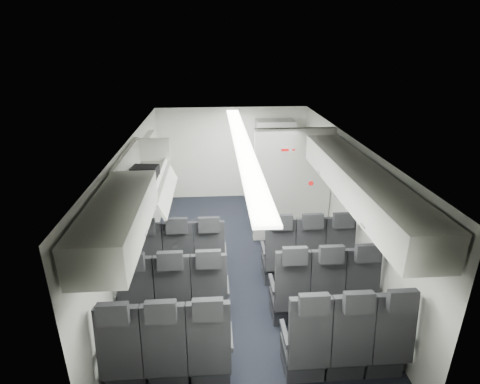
{
  "coord_description": "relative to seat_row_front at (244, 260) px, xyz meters",
  "views": [
    {
      "loc": [
        -0.42,
        -5.45,
        3.53
      ],
      "look_at": [
        0.0,
        0.4,
        1.15
      ],
      "focal_mm": 28.0,
      "sensor_mm": 36.0,
      "label": 1
    }
  ],
  "objects": [
    {
      "name": "cabin_shell",
      "position": [
        0.0,
        0.53,
        0.72
      ],
      "size": [
        3.41,
        6.01,
        2.16
      ],
      "color": "black",
      "rests_on": "ground"
    },
    {
      "name": "seat_row_front",
      "position": [
        0.0,
        0.0,
        0.0
      ],
      "size": [
        3.33,
        0.56,
        1.24
      ],
      "color": "#232326",
      "rests_on": "cabin_shell"
    },
    {
      "name": "seat_row_mid",
      "position": [
        0.0,
        -0.9,
        0.0
      ],
      "size": [
        3.33,
        0.56,
        1.24
      ],
      "color": "#232326",
      "rests_on": "cabin_shell"
    },
    {
      "name": "seat_row_rear",
      "position": [
        0.0,
        -1.8,
        0.0
      ],
      "size": [
        3.33,
        0.56,
        1.24
      ],
      "color": "#232326",
      "rests_on": "cabin_shell"
    },
    {
      "name": "overhead_bin_left_rear",
      "position": [
        -1.4,
        -1.47,
        1.46
      ],
      "size": [
        0.53,
        1.8,
        0.4
      ],
      "color": "white",
      "rests_on": "cabin_shell"
    },
    {
      "name": "overhead_bin_left_front_open",
      "position": [
        -1.44,
        0.28,
        1.33
      ],
      "size": [
        0.64,
        1.7,
        0.72
      ],
      "color": "#9E9E93",
      "rests_on": "cabin_shell"
    },
    {
      "name": "overhead_bin_right_rear",
      "position": [
        1.4,
        -1.47,
        1.46
      ],
      "size": [
        0.53,
        1.8,
        0.4
      ],
      "color": "white",
      "rests_on": "cabin_shell"
    },
    {
      "name": "overhead_bin_right_front",
      "position": [
        1.4,
        0.28,
        1.46
      ],
      "size": [
        0.53,
        1.7,
        0.4
      ],
      "color": "white",
      "rests_on": "cabin_shell"
    },
    {
      "name": "bulkhead_partition",
      "position": [
        0.98,
        1.33,
        0.67
      ],
      "size": [
        1.4,
        0.15,
        2.13
      ],
      "color": "silver",
      "rests_on": "cabin_shell"
    },
    {
      "name": "galley_unit",
      "position": [
        0.95,
        3.25,
        0.55
      ],
      "size": [
        0.85,
        0.52,
        1.9
      ],
      "color": "#939399",
      "rests_on": "cabin_shell"
    },
    {
      "name": "boarding_door",
      "position": [
        -1.64,
        2.09,
        0.55
      ],
      "size": [
        0.12,
        1.27,
        1.86
      ],
      "color": "silver",
      "rests_on": "cabin_shell"
    },
    {
      "name": "flight_attendant",
      "position": [
        0.45,
        1.91,
        0.36
      ],
      "size": [
        0.37,
        0.56,
        1.54
      ],
      "primitive_type": "imported",
      "rotation": [
        0.0,
        0.0,
        1.58
      ],
      "color": "black",
      "rests_on": "ground"
    },
    {
      "name": "carry_on_bag",
      "position": [
        -1.4,
        0.19,
        1.37
      ],
      "size": [
        0.39,
        0.29,
        0.22
      ],
      "primitive_type": "cube",
      "rotation": [
        0.0,
        0.0,
        -0.12
      ],
      "color": "black",
      "rests_on": "overhead_bin_left_front_open"
    },
    {
      "name": "papers",
      "position": [
        0.64,
        1.86,
        0.65
      ],
      "size": [
        0.18,
        0.05,
        0.13
      ],
      "primitive_type": "cube",
      "rotation": [
        0.0,
        0.0,
        -0.16
      ],
      "color": "white",
      "rests_on": "flight_attendant"
    }
  ]
}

